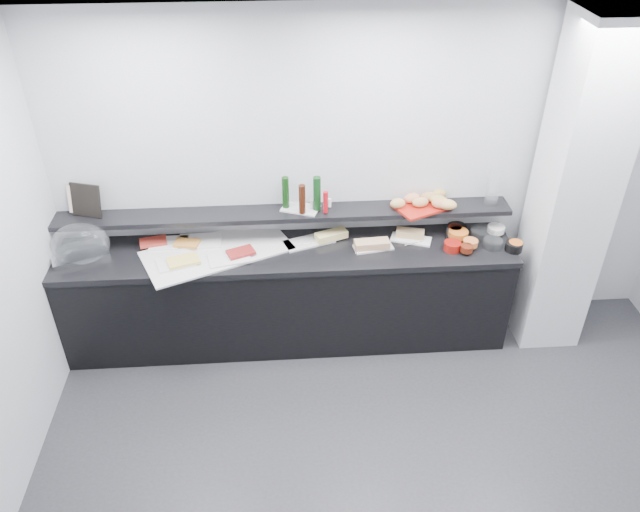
{
  "coord_description": "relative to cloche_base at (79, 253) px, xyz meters",
  "views": [
    {
      "loc": [
        -0.72,
        -2.39,
        3.64
      ],
      "look_at": [
        -0.45,
        1.45,
        1.0
      ],
      "focal_mm": 35.0,
      "sensor_mm": 36.0,
      "label": 1
    }
  ],
  "objects": [
    {
      "name": "fill_glass_fruit",
      "position": [
        3.0,
        0.03,
        0.03
      ],
      "size": [
        0.2,
        0.2,
        0.05
      ],
      "primitive_type": "cylinder",
      "rotation": [
        0.0,
        0.0,
        0.3
      ],
      "color": "orange",
      "rests_on": "bowl_glass_fruit"
    },
    {
      "name": "cloche_base",
      "position": [
        0.0,
        0.0,
        0.0
      ],
      "size": [
        0.5,
        0.42,
        0.04
      ],
      "primitive_type": "cube",
      "rotation": [
        0.0,
        0.0,
        0.39
      ],
      "color": "silver",
      "rests_on": "counter_top"
    },
    {
      "name": "wall_shelf",
      "position": [
        1.61,
        0.14,
        0.21
      ],
      "size": [
        3.6,
        0.25,
        0.04
      ],
      "primitive_type": "cube",
      "color": "black",
      "rests_on": "back_wall"
    },
    {
      "name": "platter_meat_a",
      "position": [
        0.68,
        0.09,
        0.0
      ],
      "size": [
        0.3,
        0.2,
        0.01
      ],
      "primitive_type": "cube",
      "rotation": [
        0.0,
        0.0,
        0.02
      ],
      "color": "white",
      "rests_on": "linen_runner"
    },
    {
      "name": "sandwich_plate_left",
      "position": [
        1.79,
        0.06,
        -0.01
      ],
      "size": [
        0.43,
        0.29,
        0.01
      ],
      "primitive_type": "cube",
      "rotation": [
        0.0,
        0.0,
        0.33
      ],
      "color": "silver",
      "rests_on": "counter_top"
    },
    {
      "name": "condiment_tray",
      "position": [
        1.73,
        0.17,
        0.24
      ],
      "size": [
        0.33,
        0.27,
        0.01
      ],
      "primitive_type": "cube",
      "rotation": [
        0.0,
        0.0,
        -0.37
      ],
      "color": "silver",
      "rests_on": "wall_shelf"
    },
    {
      "name": "back_wall",
      "position": [
        2.31,
        0.26,
        0.43
      ],
      "size": [
        5.0,
        0.02,
        2.7
      ],
      "primitive_type": "cube",
      "color": "silver",
      "rests_on": "ground"
    },
    {
      "name": "bread_roll_se",
      "position": [
        2.88,
        0.05,
        0.29
      ],
      "size": [
        0.18,
        0.15,
        0.08
      ],
      "primitive_type": "ellipsoid",
      "rotation": [
        0.0,
        0.0,
        -0.34
      ],
      "color": "tan",
      "rests_on": "bread_tray"
    },
    {
      "name": "food_cheese",
      "position": [
        0.82,
        -0.19,
        0.02
      ],
      "size": [
        0.27,
        0.22,
        0.02
      ],
      "primitive_type": "cube",
      "rotation": [
        0.0,
        0.0,
        0.32
      ],
      "color": "#E8CC5A",
      "rests_on": "platter_cheese"
    },
    {
      "name": "column",
      "position": [
        3.81,
        -0.09,
        0.43
      ],
      "size": [
        0.5,
        0.5,
        2.7
      ],
      "primitive_type": "cube",
      "color": "silver",
      "rests_on": "ground"
    },
    {
      "name": "tongs_right",
      "position": [
        2.62,
        -0.04,
        -0.0
      ],
      "size": [
        0.15,
        0.06,
        0.01
      ],
      "primitive_type": "cylinder",
      "rotation": [
        0.0,
        1.57,
        0.33
      ],
      "color": "#B9BDC1",
      "rests_on": "sandwich_plate_right"
    },
    {
      "name": "fill_black_jam",
      "position": [
        2.99,
        0.1,
        0.03
      ],
      "size": [
        0.11,
        0.11,
        0.05
      ],
      "primitive_type": "cylinder",
      "rotation": [
        0.0,
        0.0,
        0.02
      ],
      "color": "#54160C",
      "rests_on": "bowl_black_jam"
    },
    {
      "name": "shaker_pepper",
      "position": [
        1.97,
        0.17,
        0.28
      ],
      "size": [
        0.04,
        0.04,
        0.07
      ],
      "primitive_type": "cylinder",
      "rotation": [
        0.0,
        0.0,
        0.36
      ],
      "color": "white",
      "rests_on": "condiment_tray"
    },
    {
      "name": "tongs_left",
      "position": [
        1.75,
        0.01,
        -0.0
      ],
      "size": [
        0.16,
        0.04,
        0.01
      ],
      "primitive_type": "cylinder",
      "rotation": [
        0.0,
        1.57,
        0.19
      ],
      "color": "#B2B6B9",
      "rests_on": "sandwich_plate_left"
    },
    {
      "name": "bowl_glass_cream",
      "position": [
        3.2,
        0.05,
        0.02
      ],
      "size": [
        0.2,
        0.2,
        0.07
      ],
      "primitive_type": "cylinder",
      "rotation": [
        0.0,
        0.0,
        -0.04
      ],
      "color": "silver",
      "rests_on": "counter_top"
    },
    {
      "name": "bread_roll_n",
      "position": [
        2.77,
        0.19,
        0.29
      ],
      "size": [
        0.14,
        0.09,
        0.08
      ],
      "primitive_type": "ellipsoid",
      "rotation": [
        0.0,
        0.0,
        -0.03
      ],
      "color": "#B27844",
      "rests_on": "bread_tray"
    },
    {
      "name": "fill_glass_salmon",
      "position": [
        3.06,
        -0.11,
        0.03
      ],
      "size": [
        0.13,
        0.13,
        0.05
      ],
      "primitive_type": "cylinder",
      "rotation": [
        0.0,
        0.0,
        0.11
      ],
      "color": "orange",
      "rests_on": "bowl_glass_salmon"
    },
    {
      "name": "platter_cheese",
      "position": [
        0.77,
        -0.19,
        0.0
      ],
      "size": [
        0.32,
        0.26,
        0.01
      ],
      "primitive_type": "cube",
      "rotation": [
        0.0,
        0.0,
        0.31
      ],
      "color": "white",
      "rests_on": "linen_runner"
    },
    {
      "name": "food_meat_b",
      "position": [
        1.26,
        -0.1,
        0.02
      ],
      "size": [
        0.24,
        0.2,
        0.02
      ],
      "primitive_type": "cube",
      "rotation": [
        0.0,
        0.0,
        0.38
      ],
      "color": "maroon",
      "rests_on": "platter_meat_b"
    },
    {
      "name": "ground",
      "position": [
        2.31,
        -1.74,
        -0.92
      ],
      "size": [
        5.0,
        5.0,
        0.0
      ],
      "primitive_type": "plane",
      "color": "#2D2D30",
      "rests_on": "ground"
    },
    {
      "name": "sandwich_food_right",
      "position": [
        2.61,
        0.07,
        0.02
      ],
      "size": [
        0.24,
        0.14,
        0.06
      ],
      "primitive_type": "cube",
      "rotation": [
        0.0,
        0.0,
        -0.26
      ],
      "color": "tan",
      "rests_on": "sandwich_plate_right"
    },
    {
      "name": "sandwich_food_left",
      "position": [
        1.97,
        0.08,
        0.02
      ],
      "size": [
        0.28,
        0.19,
        0.06
      ],
      "primitive_type": "cube",
      "rotation": [
        0.0,
        0.0,
        0.37
      ],
      "color": "#E9D17A",
      "rests_on": "sandwich_plate_left"
    },
    {
      "name": "platter_meat_b",
      "position": [
        1.17,
        -0.15,
        0.0
      ],
      "size": [
        0.35,
        0.27,
        0.01
      ],
      "primitive_type": "cube",
      "rotation": [
        0.0,
        0.0,
        0.22
      ],
      "color": "white",
      "rests_on": "linen_runner"
    },
    {
      "name": "cloche_dome",
      "position": [
        0.04,
        -0.03,
        0.11
      ],
      "size": [
        0.48,
        0.36,
        0.34
      ],
      "primitive_type": "ellipsoid",
      "rotation": [
        0.0,
        0.0,
        0.16
      ],
      "color": "silver",
      "rests_on": "cloche_base"
    },
    {
      "name": "counter_top",
      "position": [
        1.61,
        -0.04,
        -0.05
      ],
      "size": [
        3.62,
        0.62,
        0.05
      ],
      "primitive_type": "cube",
      "color": "black",
      "rests_on": "buffet_cabinet"
    },
    {
      "name": "bottle_green_a",
      "position": [
        1.62,
        0.19,
        0.37
      ],
      "size": [
        0.07,
        0.07,
        0.26
      ],
      "primitive_type": "cylinder",
      "rotation": [
        0.0,
        0.0,
        -0.32
      ],
      "color": "black",
      "rests_on": "condiment_tray"
    },
    {
      "name": "bottle_brown",
      "position": [
        1.75,
        0.09,
        0.36
      ],
      "size": [
        0.06,
        0.06,
        0.24
      ],
      "primitive_type": "cylinder",
      "rotation": [
        0.0,
        0.0,
        -0.19
      ],
      "color": "#331409",
      "rests_on": "condiment_tray"
    },
    {
      "name": "bowl_glass_fruit",
      "position": [
        2.98,
        0.05,
        0.02
      ],
      "size": [
        0.19,
        0.19,
        0.07
      ],
      "primitive_type": "cylinder",
      "rotation": [
        0.0,
        0.0,
        0.31
      ],
      "color": "white",
      "rests_on": "counter_top"
    },
    {
      "name": "sandwich_plate_right",
      "position": [
        2.62,
        0.04,
        -0.01
      ],
      "size": [
        0.35,
        0.24,
        0.01
      ],
      "primitive_type": "cube",
      "rotation": [
        0.0,
        0.0,
        -0.34
      ],
      "color": "white",
      "rests_on": "counter_top"
    },
    {
      "name": "food_salmon",
      "position": [
        0.82,
        0.05,
        0.02
      ],
      "size": [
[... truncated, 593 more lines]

